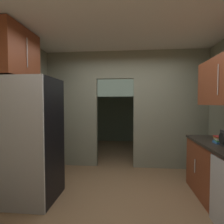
{
  "coord_description": "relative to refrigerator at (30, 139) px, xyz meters",
  "views": [
    {
      "loc": [
        0.13,
        -2.61,
        1.48
      ],
      "look_at": [
        -0.17,
        0.37,
        1.33
      ],
      "focal_mm": 29.96,
      "sensor_mm": 36.0,
      "label": 1
    }
  ],
  "objects": [
    {
      "name": "ground",
      "position": [
        1.4,
        -0.07,
        -0.92
      ],
      "size": [
        20.0,
        20.0,
        0.0
      ],
      "primitive_type": "plane",
      "color": "brown"
    },
    {
      "name": "kitchen_overhead_slab",
      "position": [
        1.4,
        0.44,
        1.76
      ],
      "size": [
        4.05,
        7.42,
        0.06
      ],
      "primitive_type": "cube",
      "color": "silver"
    },
    {
      "name": "dishwasher",
      "position": [
        2.56,
        -0.49,
        -0.51
      ],
      "size": [
        0.02,
        0.56,
        0.83
      ],
      "color": "#B7BABC",
      "rests_on": "ground"
    },
    {
      "name": "kitchen_partition",
      "position": [
        1.45,
        1.64,
        0.47
      ],
      "size": [
        3.65,
        0.12,
        2.66
      ],
      "color": "gray",
      "rests_on": "ground"
    },
    {
      "name": "refrigerator",
      "position": [
        0.0,
        0.0,
        0.0
      ],
      "size": [
        0.8,
        0.79,
        1.85
      ],
      "color": "black",
      "rests_on": "ground"
    },
    {
      "name": "upper_cabinet_fridgeside",
      "position": [
        -0.25,
        0.1,
        1.33
      ],
      "size": [
        0.36,
        0.88,
        0.76
      ],
      "color": "brown"
    },
    {
      "name": "adjoining_room_shell",
      "position": [
        1.4,
        3.67,
        0.4
      ],
      "size": [
        3.65,
        2.98,
        2.66
      ],
      "color": "slate",
      "rests_on": "ground"
    },
    {
      "name": "book_stack",
      "position": [
        2.81,
        0.16,
        0.02
      ],
      "size": [
        0.15,
        0.17,
        0.1
      ],
      "color": "#2D609E",
      "rests_on": "lower_cabinet_run"
    }
  ]
}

